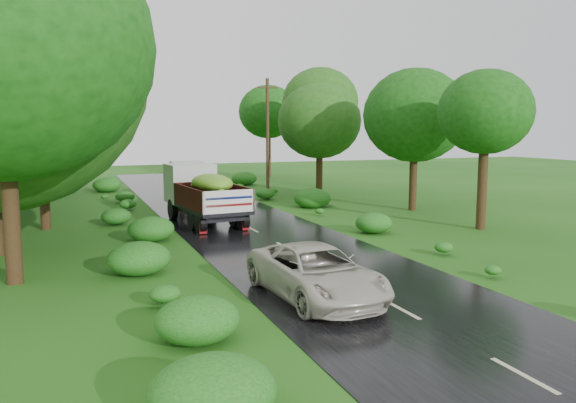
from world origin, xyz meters
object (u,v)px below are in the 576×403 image
truck_near (202,191)px  car (316,272)px  utility_pole (268,138)px  truck_far (190,180)px

truck_near → car: (0.06, -12.88, -0.82)m
utility_pole → truck_far: bearing=179.6°
truck_near → utility_pole: size_ratio=0.87×
truck_far → utility_pole: (4.87, -0.38, 2.53)m
truck_near → car: truck_near is taller
truck_near → utility_pole: utility_pole is taller
truck_near → car: 12.91m
truck_far → utility_pole: utility_pole is taller
truck_near → truck_far: (1.07, 7.97, -0.16)m
truck_far → car: (-1.01, -20.85, -0.66)m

